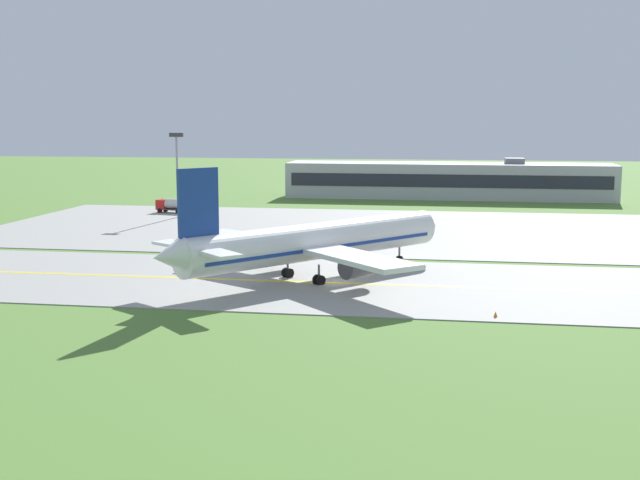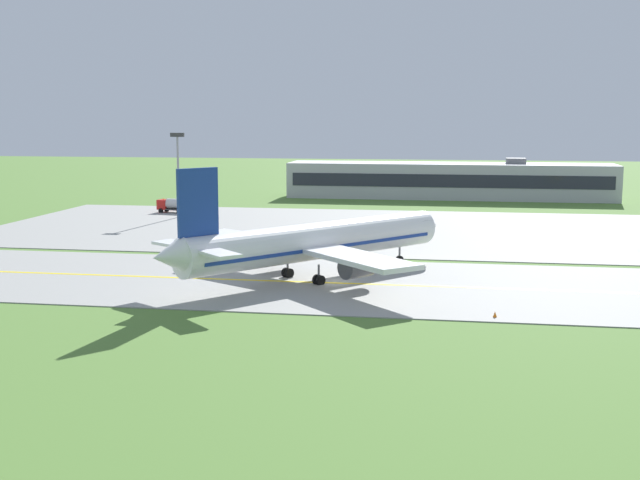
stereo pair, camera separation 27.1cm
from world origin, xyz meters
name	(u,v)px [view 1 (the left image)]	position (x,y,z in m)	size (l,w,h in m)	color
ground_plane	(335,284)	(0.00, 0.00, 0.00)	(500.00, 500.00, 0.00)	#517A33
taxiway_strip	(335,283)	(0.00, 0.00, 0.05)	(240.00, 28.00, 0.10)	gray
apron_pad	(438,231)	(10.00, 42.00, 0.05)	(140.00, 52.00, 0.10)	gray
taxiway_centreline	(335,283)	(0.00, 0.00, 0.11)	(220.00, 0.60, 0.01)	yellow
airplane_lead	(314,242)	(-2.58, 1.88, 4.13)	(29.47, 33.01, 12.70)	white
service_truck_baggage	(172,205)	(-38.35, 57.97, 1.53)	(6.29, 3.28, 2.65)	red
terminal_building	(448,181)	(11.06, 94.06, 3.78)	(69.24, 11.85, 8.73)	#B2B2B7
apron_light_mast	(177,164)	(-35.06, 51.61, 9.33)	(2.40, 0.50, 14.70)	gray
traffic_cone_near_edge	(496,315)	(16.06, -12.29, 0.30)	(0.44, 0.44, 0.60)	orange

